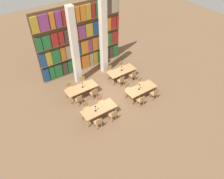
# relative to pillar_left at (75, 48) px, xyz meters

# --- Properties ---
(ground_plane) EXTENTS (40.00, 40.00, 0.00)m
(ground_plane) POSITION_rel_pillar_left_xyz_m (1.21, -2.81, -3.00)
(ground_plane) COLOR brown
(bookshelf_bank) EXTENTS (7.13, 0.35, 5.50)m
(bookshelf_bank) POSITION_rel_pillar_left_xyz_m (1.22, 1.39, -0.37)
(bookshelf_bank) COLOR brown
(bookshelf_bank) RESTS_ON ground_plane
(pillar_left) EXTENTS (0.46, 0.46, 6.00)m
(pillar_left) POSITION_rel_pillar_left_xyz_m (0.00, 0.00, 0.00)
(pillar_left) COLOR silver
(pillar_left) RESTS_ON ground_plane
(pillar_center) EXTENTS (0.46, 0.46, 6.00)m
(pillar_center) POSITION_rel_pillar_left_xyz_m (2.41, 0.00, 0.00)
(pillar_center) COLOR silver
(pillar_center) RESTS_ON ground_plane
(reading_table_0) EXTENTS (2.31, 0.95, 0.73)m
(reading_table_0) POSITION_rel_pillar_left_xyz_m (-0.59, -4.10, -2.34)
(reading_table_0) COLOR tan
(reading_table_0) RESTS_ON ground_plane
(chair_0) EXTENTS (0.42, 0.40, 0.89)m
(chair_0) POSITION_rel_pillar_left_xyz_m (-1.13, -4.86, -2.52)
(chair_0) COLOR tan
(chair_0) RESTS_ON ground_plane
(chair_1) EXTENTS (0.42, 0.40, 0.89)m
(chair_1) POSITION_rel_pillar_left_xyz_m (-1.13, -3.34, -2.52)
(chair_1) COLOR tan
(chair_1) RESTS_ON ground_plane
(chair_2) EXTENTS (0.42, 0.40, 0.89)m
(chair_2) POSITION_rel_pillar_left_xyz_m (-0.02, -4.86, -2.52)
(chair_2) COLOR tan
(chair_2) RESTS_ON ground_plane
(chair_3) EXTENTS (0.42, 0.40, 0.89)m
(chair_3) POSITION_rel_pillar_left_xyz_m (-0.02, -3.34, -2.52)
(chair_3) COLOR tan
(chair_3) RESTS_ON ground_plane
(desk_lamp_0) EXTENTS (0.14, 0.14, 0.48)m
(desk_lamp_0) POSITION_rel_pillar_left_xyz_m (-0.86, -4.13, -1.95)
(desk_lamp_0) COLOR black
(desk_lamp_0) RESTS_ON reading_table_0
(reading_table_1) EXTENTS (2.31, 0.95, 0.73)m
(reading_table_1) POSITION_rel_pillar_left_xyz_m (2.96, -4.06, -2.34)
(reading_table_1) COLOR tan
(reading_table_1) RESTS_ON ground_plane
(chair_4) EXTENTS (0.42, 0.40, 0.89)m
(chair_4) POSITION_rel_pillar_left_xyz_m (2.35, -4.83, -2.52)
(chair_4) COLOR tan
(chair_4) RESTS_ON ground_plane
(chair_5) EXTENTS (0.42, 0.40, 0.89)m
(chair_5) POSITION_rel_pillar_left_xyz_m (2.35, -3.30, -2.52)
(chair_5) COLOR tan
(chair_5) RESTS_ON ground_plane
(chair_6) EXTENTS (0.42, 0.40, 0.89)m
(chair_6) POSITION_rel_pillar_left_xyz_m (3.58, -4.83, -2.52)
(chair_6) COLOR tan
(chair_6) RESTS_ON ground_plane
(chair_7) EXTENTS (0.42, 0.40, 0.89)m
(chair_7) POSITION_rel_pillar_left_xyz_m (3.58, -3.30, -2.52)
(chair_7) COLOR tan
(chair_7) RESTS_ON ground_plane
(desk_lamp_1) EXTENTS (0.14, 0.14, 0.50)m
(desk_lamp_1) POSITION_rel_pillar_left_xyz_m (2.77, -4.06, -1.94)
(desk_lamp_1) COLOR black
(desk_lamp_1) RESTS_ON reading_table_1
(reading_table_2) EXTENTS (2.31, 0.95, 0.73)m
(reading_table_2) POSITION_rel_pillar_left_xyz_m (-0.56, -1.61, -2.34)
(reading_table_2) COLOR tan
(reading_table_2) RESTS_ON ground_plane
(chair_8) EXTENTS (0.42, 0.40, 0.89)m
(chair_8) POSITION_rel_pillar_left_xyz_m (-1.17, -2.37, -2.52)
(chair_8) COLOR tan
(chair_8) RESTS_ON ground_plane
(chair_9) EXTENTS (0.42, 0.40, 0.89)m
(chair_9) POSITION_rel_pillar_left_xyz_m (-1.17, -0.85, -2.52)
(chair_9) COLOR tan
(chair_9) RESTS_ON ground_plane
(chair_10) EXTENTS (0.42, 0.40, 0.89)m
(chair_10) POSITION_rel_pillar_left_xyz_m (0.01, -2.37, -2.52)
(chair_10) COLOR tan
(chair_10) RESTS_ON ground_plane
(chair_11) EXTENTS (0.42, 0.40, 0.89)m
(chair_11) POSITION_rel_pillar_left_xyz_m (0.01, -0.85, -2.52)
(chair_11) COLOR tan
(chair_11) RESTS_ON ground_plane
(desk_lamp_2) EXTENTS (0.14, 0.14, 0.43)m
(desk_lamp_2) POSITION_rel_pillar_left_xyz_m (-0.45, -1.62, -1.98)
(desk_lamp_2) COLOR black
(desk_lamp_2) RESTS_ON reading_table_2
(reading_table_3) EXTENTS (2.31, 0.95, 0.73)m
(reading_table_3) POSITION_rel_pillar_left_xyz_m (3.06, -1.55, -2.34)
(reading_table_3) COLOR tan
(reading_table_3) RESTS_ON ground_plane
(chair_12) EXTENTS (0.42, 0.40, 0.89)m
(chair_12) POSITION_rel_pillar_left_xyz_m (2.48, -2.31, -2.52)
(chair_12) COLOR tan
(chair_12) RESTS_ON ground_plane
(chair_13) EXTENTS (0.42, 0.40, 0.89)m
(chair_13) POSITION_rel_pillar_left_xyz_m (2.48, -0.78, -2.52)
(chair_13) COLOR tan
(chair_13) RESTS_ON ground_plane
(chair_14) EXTENTS (0.42, 0.40, 0.89)m
(chair_14) POSITION_rel_pillar_left_xyz_m (3.63, -2.31, -2.52)
(chair_14) COLOR tan
(chair_14) RESTS_ON ground_plane
(chair_15) EXTENTS (0.42, 0.40, 0.89)m
(chair_15) POSITION_rel_pillar_left_xyz_m (3.63, -0.78, -2.52)
(chair_15) COLOR tan
(chair_15) RESTS_ON ground_plane
(desk_lamp_3) EXTENTS (0.14, 0.14, 0.44)m
(desk_lamp_3) POSITION_rel_pillar_left_xyz_m (3.05, -1.55, -1.98)
(desk_lamp_3) COLOR black
(desk_lamp_3) RESTS_ON reading_table_3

